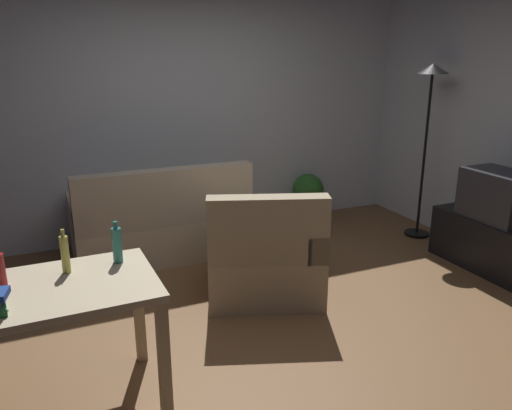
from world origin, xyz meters
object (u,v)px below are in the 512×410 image
couch (161,225)px  desk (40,308)px  potted_plant (308,194)px  bottle_red (1,270)px  bottle_tall (117,245)px  tv_stand (492,244)px  tv (499,196)px  armchair (265,258)px  bottle_squat (65,254)px  torchiere_lamp (429,104)px

couch → desk: size_ratio=1.35×
potted_plant → bottle_red: 3.83m
bottle_red → bottle_tall: 0.60m
tv_stand → tv: 0.46m
couch → armchair: size_ratio=1.44×
couch → tv_stand: couch is taller
tv → bottle_squat: bearing=94.9°
bottle_squat → bottle_tall: 0.28m
armchair → bottle_red: size_ratio=5.12×
tv_stand → couch: bearing=60.0°
couch → bottle_squat: size_ratio=6.51×
couch → torchiere_lamp: torchiere_lamp is taller
tv_stand → tv: (0.00, -0.00, 0.46)m
desk → armchair: size_ratio=1.07×
torchiere_lamp → potted_plant: (-0.87, 0.88, -1.08)m
tv → torchiere_lamp: torchiere_lamp is taller
bottle_squat → couch: bearing=62.9°
torchiere_lamp → bottle_tall: (-3.35, -1.26, -0.54)m
armchair → bottle_tall: size_ratio=4.58×
bottle_red → bottle_tall: bearing=7.7°
torchiere_lamp → tv_stand: bearing=-90.0°
desk → bottle_red: size_ratio=5.47×
bottle_squat → torchiere_lamp: bearing=19.6°
desk → armchair: 1.90m
tv_stand → bottle_tall: bearing=94.9°
bottle_red → bottle_squat: bearing=9.4°
tv_stand → potted_plant: size_ratio=1.93×
tv_stand → torchiere_lamp: 1.53m
tv_stand → desk: bearing=97.1°
tv → bottle_tall: (-3.35, -0.29, 0.17)m
potted_plant → bottle_tall: bearing=-139.1°
tv_stand → bottle_red: bearing=95.3°
desk → bottle_red: bearing=146.0°
torchiere_lamp → potted_plant: 1.65m
couch → bottle_red: 2.36m
tv → potted_plant: bearing=25.2°
potted_plant → bottle_tall: 3.32m
bottle_red → bottle_tall: bottle_tall is taller
couch → bottle_squat: bottle_squat is taller
couch → bottle_squat: (-0.95, -1.86, 0.56)m
torchiere_lamp → potted_plant: torchiere_lamp is taller
bottle_red → couch: bearing=56.5°
armchair → bottle_squat: size_ratio=4.52×
tv_stand → armchair: 2.15m
couch → bottle_tall: bearing=69.9°
bottle_squat → bottle_tall: bearing=5.8°
tv → bottle_tall: 3.37m
couch → desk: bearing=61.2°
bottle_red → bottle_tall: (0.60, 0.08, 0.01)m
armchair → bottle_squat: bearing=44.3°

